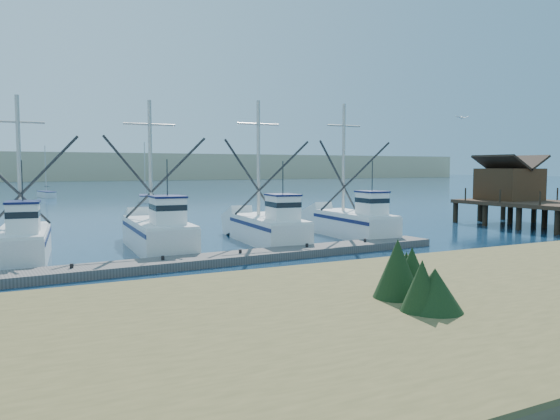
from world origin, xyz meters
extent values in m
plane|color=#0C2338|center=(0.00, 0.00, 0.00)|extent=(500.00, 500.00, 0.00)
cube|color=#4C422D|center=(-8.00, -10.00, 0.80)|extent=(40.00, 10.00, 1.60)
cube|color=#625B57|center=(-8.39, 5.31, 0.20)|extent=(30.32, 3.89, 0.40)
cube|color=#4C331E|center=(21.50, 12.00, 3.30)|extent=(4.00, 4.00, 2.60)
cube|color=tan|center=(0.00, 210.00, 5.00)|extent=(360.00, 60.00, 10.00)
cube|color=white|center=(-15.06, 10.39, 0.76)|extent=(3.15, 7.75, 1.51)
cube|color=white|center=(-15.06, 8.46, 2.26)|extent=(1.55, 1.98, 1.50)
cylinder|color=#B7B2A8|center=(-15.06, 11.68, 4.94)|extent=(0.22, 0.22, 6.85)
cube|color=white|center=(-8.18, 10.74, 0.80)|extent=(3.21, 8.38, 1.60)
cube|color=white|center=(-8.18, 8.63, 2.35)|extent=(1.69, 2.10, 1.50)
cylinder|color=#B7B2A8|center=(-8.18, 12.14, 5.07)|extent=(0.22, 0.22, 6.94)
cube|color=white|center=(-1.42, 10.54, 0.77)|extent=(3.30, 8.03, 1.54)
cube|color=white|center=(-1.42, 8.53, 2.29)|extent=(1.67, 2.04, 1.50)
cylinder|color=#B7B2A8|center=(-1.42, 11.87, 5.20)|extent=(0.22, 0.22, 7.32)
cube|color=white|center=(4.90, 10.41, 0.80)|extent=(2.97, 7.75, 1.60)
cube|color=white|center=(4.90, 8.47, 2.35)|extent=(1.52, 1.95, 1.50)
cylinder|color=#B7B2A8|center=(4.90, 11.71, 5.28)|extent=(0.22, 0.22, 7.37)
cube|color=white|center=(1.59, 54.57, 0.45)|extent=(2.70, 5.50, 0.90)
cylinder|color=#B7B2A8|center=(1.59, 54.87, 4.50)|extent=(0.12, 0.12, 7.20)
cube|color=white|center=(-9.54, 73.04, 0.45)|extent=(2.48, 5.77, 0.90)
cylinder|color=#B7B2A8|center=(-9.54, 73.34, 4.50)|extent=(0.12, 0.12, 7.20)
sphere|color=white|center=(12.07, 8.13, 8.06)|extent=(0.21, 0.21, 0.21)
cube|color=white|center=(11.75, 8.13, 8.08)|extent=(0.53, 0.13, 0.14)
cube|color=white|center=(12.39, 8.13, 8.08)|extent=(0.53, 0.13, 0.14)
camera|label=1|loc=(-15.97, -19.41, 4.67)|focal=35.00mm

